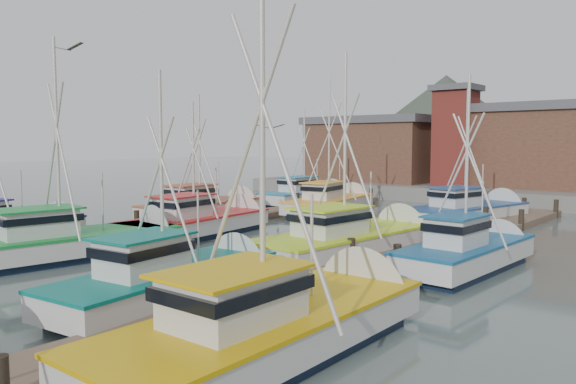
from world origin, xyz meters
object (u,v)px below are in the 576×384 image
Objects in this scene: lookout_tower at (455,135)px; boat_12 at (333,203)px; boat_4 at (79,242)px; boat_8 at (204,222)px.

lookout_tower is 0.82× the size of boat_12.
boat_8 is at bearing 100.73° from boat_4.
lookout_tower is at bearing 68.64° from boat_12.
lookout_tower is 0.83× the size of boat_4.
lookout_tower is 26.84m from boat_8.
boat_4 is (-1.99, -33.68, -4.87)m from lookout_tower.
boat_12 is at bearing 99.19° from boat_4.
lookout_tower is at bearing 77.35° from boat_8.
boat_8 is (-2.46, -26.28, -4.87)m from lookout_tower.
boat_12 reaches higher than boat_8.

